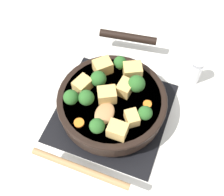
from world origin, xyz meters
TOP-DOWN VIEW (x-y plane):
  - ground_plane at (0.00, 0.00)m, footprint 2.40×2.40m
  - front_burner_grate at (0.00, 0.00)m, footprint 0.31×0.31m
  - skillet_pan at (0.00, -0.00)m, footprint 0.30×0.40m
  - wooden_spoon at (0.00, 0.14)m, footprint 0.24×0.20m
  - tofu_cube_center_large at (-0.07, 0.05)m, footprint 0.05×0.05m
  - tofu_cube_near_handle at (0.06, -0.07)m, footprint 0.06×0.06m
  - tofu_cube_east_chunk at (-0.02, -0.03)m, footprint 0.04×0.05m
  - tofu_cube_west_chunk at (0.01, 0.01)m, footprint 0.06×0.06m
  - tofu_cube_back_piece at (-0.05, 0.09)m, footprint 0.05×0.04m
  - tofu_cube_front_piece at (0.08, -0.00)m, footprint 0.05×0.05m
  - tofu_cube_mid_small at (-0.03, -0.09)m, footprint 0.06×0.06m
  - broccoli_floret_near_spoon at (-0.00, 0.10)m, footprint 0.04×0.04m
  - broccoli_floret_center_top at (-0.05, -0.05)m, footprint 0.05×0.05m
  - broccoli_floret_east_rim at (0.09, 0.05)m, footprint 0.04×0.04m
  - broccoli_floret_west_rim at (0.01, -0.10)m, footprint 0.04×0.04m
  - broccoli_floret_north_edge at (0.05, -0.03)m, footprint 0.04×0.04m
  - broccoli_floret_south_cluster at (0.06, 0.04)m, footprint 0.04×0.04m
  - broccoli_floret_mid_floret at (-0.10, 0.03)m, footprint 0.04×0.04m
  - carrot_slice_orange_thin at (0.05, 0.10)m, footprint 0.03×0.03m
  - carrot_slice_near_center at (0.01, -0.03)m, footprint 0.03×0.03m
  - carrot_slice_edge_slice at (-0.09, -0.01)m, footprint 0.02×0.02m
  - salt_shaker at (-0.19, -0.19)m, footprint 0.04×0.04m

SIDE VIEW (x-z plane):
  - ground_plane at x=0.00m, z-range 0.00..0.00m
  - front_burner_grate at x=0.00m, z-range 0.00..0.03m
  - salt_shaker at x=-0.19m, z-range 0.00..0.09m
  - skillet_pan at x=0.00m, z-range 0.03..0.08m
  - carrot_slice_orange_thin at x=0.05m, z-range 0.08..0.09m
  - carrot_slice_near_center at x=0.01m, z-range 0.08..0.09m
  - carrot_slice_edge_slice at x=-0.09m, z-range 0.08..0.09m
  - wooden_spoon at x=0.00m, z-range 0.08..0.10m
  - tofu_cube_center_large at x=-0.07m, z-range 0.08..0.11m
  - tofu_cube_east_chunk at x=-0.02m, z-range 0.08..0.12m
  - tofu_cube_front_piece at x=0.08m, z-range 0.08..0.12m
  - tofu_cube_back_piece at x=-0.05m, z-range 0.08..0.12m
  - tofu_cube_west_chunk at x=0.01m, z-range 0.08..0.12m
  - tofu_cube_near_handle at x=0.06m, z-range 0.08..0.12m
  - tofu_cube_mid_small at x=-0.03m, z-range 0.08..0.12m
  - broccoli_floret_west_rim at x=0.01m, z-range 0.08..0.13m
  - broccoli_floret_mid_floret at x=-0.10m, z-range 0.08..0.13m
  - broccoli_floret_near_spoon at x=0.00m, z-range 0.08..0.13m
  - broccoli_floret_east_rim at x=0.09m, z-range 0.08..0.13m
  - broccoli_floret_south_cluster at x=0.06m, z-range 0.08..0.13m
  - broccoli_floret_north_edge at x=0.05m, z-range 0.08..0.13m
  - broccoli_floret_center_top at x=-0.05m, z-range 0.08..0.14m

